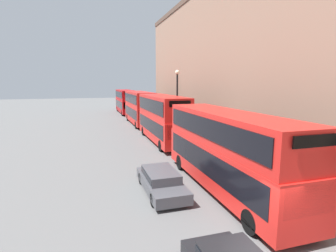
{
  "coord_description": "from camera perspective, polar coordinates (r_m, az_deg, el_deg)",
  "views": [
    {
      "loc": [
        -5.38,
        -6.14,
        5.83
      ],
      "look_at": [
        0.48,
        12.96,
        2.53
      ],
      "focal_mm": 28.0,
      "sensor_mm": 36.0,
      "label": 1
    }
  ],
  "objects": [
    {
      "name": "pedestrian",
      "position": [
        32.88,
        -0.82,
        0.5
      ],
      "size": [
        0.36,
        0.36,
        1.64
      ],
      "color": "maroon",
      "rests_on": "ground"
    },
    {
      "name": "bus_third_in_queue",
      "position": [
        37.44,
        -6.26,
        4.25
      ],
      "size": [
        2.59,
        10.63,
        4.59
      ],
      "color": "red",
      "rests_on": "ground"
    },
    {
      "name": "street_lamp",
      "position": [
        26.73,
        2.01,
        6.17
      ],
      "size": [
        0.44,
        0.44,
        7.1
      ],
      "color": "black",
      "rests_on": "ground"
    },
    {
      "name": "bus_leading",
      "position": [
        14.38,
        12.6,
        -4.7
      ],
      "size": [
        2.59,
        11.28,
        4.32
      ],
      "color": "red",
      "rests_on": "ground"
    },
    {
      "name": "bus_second_in_queue",
      "position": [
        25.9,
        -1.28,
        2.05
      ],
      "size": [
        2.59,
        10.53,
        4.6
      ],
      "color": "red",
      "rests_on": "ground"
    },
    {
      "name": "bus_trailing",
      "position": [
        51.46,
        -9.26,
        5.5
      ],
      "size": [
        2.59,
        11.04,
        4.46
      ],
      "color": "#B20C0F",
      "rests_on": "ground"
    },
    {
      "name": "car_hatchback",
      "position": [
        14.39,
        -1.53,
        -11.73
      ],
      "size": [
        1.81,
        4.67,
        1.2
      ],
      "color": "#47474C",
      "rests_on": "ground"
    }
  ]
}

